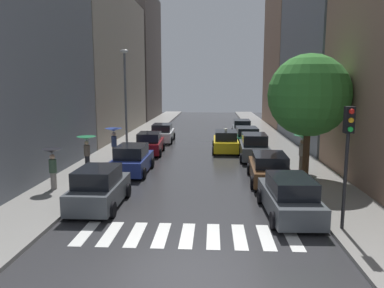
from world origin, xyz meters
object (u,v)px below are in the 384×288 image
(taxi_midroad, at_px, (226,142))
(parked_car_right_nearest, at_px, (289,197))
(parked_car_right_second, at_px, (269,168))
(traffic_light_right_corner, at_px, (348,141))
(parked_car_right_fifth, at_px, (242,129))
(pedestrian_by_kerb, at_px, (114,136))
(parked_car_right_third, at_px, (254,147))
(parked_car_right_fourth, at_px, (247,137))
(parked_car_left_fourth, at_px, (162,133))
(lamp_post_left, at_px, (125,95))
(pedestrian_foreground, at_px, (87,145))
(parked_car_left_second, at_px, (132,160))
(pedestrian_near_tree, at_px, (52,161))
(street_tree_right, at_px, (309,95))
(pedestrian_far_side, at_px, (302,144))
(parked_car_left_nearest, at_px, (99,188))
(parked_car_left_third, at_px, (150,144))

(taxi_midroad, bearing_deg, parked_car_right_nearest, -171.61)
(parked_car_right_second, xyz_separation_m, traffic_light_right_corner, (1.56, -6.88, 2.55))
(parked_car_right_fifth, bearing_deg, pedestrian_by_kerb, 144.47)
(parked_car_right_third, relative_size, parked_car_right_fourth, 0.94)
(parked_car_right_fifth, distance_m, pedestrian_by_kerb, 15.88)
(taxi_midroad, bearing_deg, parked_car_left_fourth, 49.97)
(parked_car_right_fourth, distance_m, lamp_post_left, 10.95)
(parked_car_right_fifth, bearing_deg, pedestrian_foreground, 147.96)
(parked_car_left_second, bearing_deg, pedestrian_near_tree, 143.76)
(parked_car_left_fourth, xyz_separation_m, pedestrian_foreground, (-2.89, -12.07, 0.88))
(parked_car_right_fourth, height_order, street_tree_right, street_tree_right)
(pedestrian_by_kerb, relative_size, street_tree_right, 0.32)
(pedestrian_far_side, bearing_deg, taxi_midroad, 35.50)
(parked_car_left_second, bearing_deg, parked_car_right_second, -101.08)
(parked_car_left_fourth, bearing_deg, pedestrian_by_kerb, 166.08)
(parked_car_left_nearest, height_order, parked_car_right_second, parked_car_left_nearest)
(parked_car_right_fifth, distance_m, pedestrian_far_side, 15.46)
(parked_car_left_third, xyz_separation_m, street_tree_right, (9.89, -7.09, 3.84))
(parked_car_left_second, relative_size, pedestrian_foreground, 2.15)
(parked_car_left_third, xyz_separation_m, parked_car_right_fourth, (7.64, 4.07, 0.00))
(parked_car_right_nearest, bearing_deg, parked_car_left_second, 46.73)
(parked_car_right_third, height_order, pedestrian_foreground, pedestrian_foreground)
(parked_car_right_second, relative_size, taxi_midroad, 1.07)
(parked_car_left_second, height_order, street_tree_right, street_tree_right)
(parked_car_right_third, relative_size, pedestrian_far_side, 2.12)
(pedestrian_by_kerb, bearing_deg, parked_car_right_nearest, 105.83)
(parked_car_left_fourth, bearing_deg, parked_car_right_fifth, -65.51)
(parked_car_left_nearest, height_order, parked_car_right_fifth, parked_car_left_nearest)
(parked_car_right_nearest, height_order, traffic_light_right_corner, traffic_light_right_corner)
(parked_car_left_third, distance_m, pedestrian_by_kerb, 3.74)
(parked_car_left_third, distance_m, parked_car_right_fifth, 12.26)
(parked_car_left_third, bearing_deg, pedestrian_near_tree, 162.03)
(pedestrian_near_tree, height_order, pedestrian_far_side, pedestrian_far_side)
(parked_car_left_second, relative_size, parked_car_right_fifth, 0.89)
(parked_car_left_fourth, bearing_deg, lamp_post_left, 162.98)
(parked_car_left_fourth, bearing_deg, parked_car_right_second, -152.22)
(parked_car_left_third, relative_size, parked_car_right_second, 0.87)
(pedestrian_by_kerb, bearing_deg, lamp_post_left, -123.52)
(parked_car_right_third, relative_size, pedestrian_foreground, 2.26)
(pedestrian_by_kerb, relative_size, traffic_light_right_corner, 0.49)
(parked_car_right_fifth, height_order, traffic_light_right_corner, traffic_light_right_corner)
(parked_car_right_nearest, distance_m, pedestrian_by_kerb, 13.96)
(taxi_midroad, bearing_deg, parked_car_right_fourth, -33.23)
(parked_car_right_fourth, xyz_separation_m, street_tree_right, (2.25, -11.16, 3.84))
(parked_car_right_second, distance_m, pedestrian_foreground, 10.70)
(pedestrian_foreground, relative_size, pedestrian_far_side, 0.94)
(parked_car_right_nearest, relative_size, parked_car_right_fifth, 0.95)
(parked_car_right_nearest, xyz_separation_m, taxi_midroad, (-2.04, 14.29, 0.00))
(pedestrian_foreground, bearing_deg, parked_car_right_fifth, -145.51)
(parked_car_left_fourth, distance_m, parked_car_right_second, 15.76)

